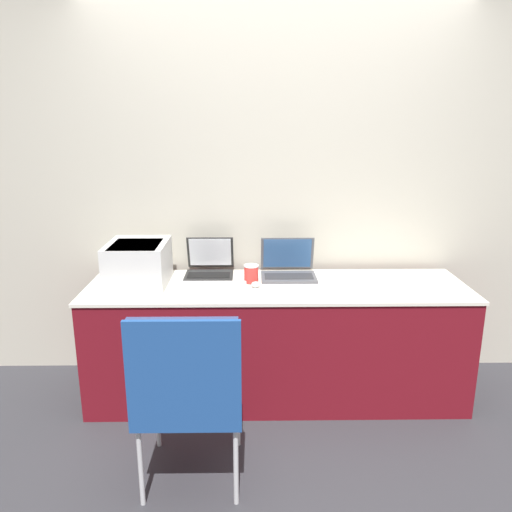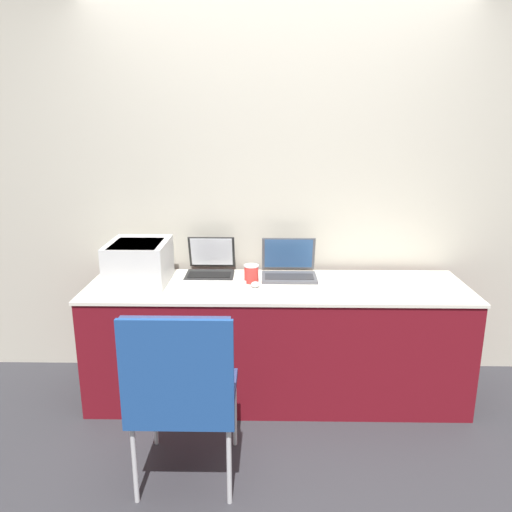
{
  "view_description": "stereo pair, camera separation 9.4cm",
  "coord_description": "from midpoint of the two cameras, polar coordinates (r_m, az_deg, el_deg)",
  "views": [
    {
      "loc": [
        -0.17,
        -2.65,
        1.76
      ],
      "look_at": [
        -0.13,
        0.35,
        0.94
      ],
      "focal_mm": 35.0,
      "sensor_mm": 36.0,
      "label": 1
    },
    {
      "loc": [
        -0.08,
        -2.65,
        1.76
      ],
      "look_at": [
        -0.13,
        0.35,
        0.94
      ],
      "focal_mm": 35.0,
      "sensor_mm": 36.0,
      "label": 2
    }
  ],
  "objects": [
    {
      "name": "ground_plane",
      "position": [
        3.18,
        1.71,
        -18.31
      ],
      "size": [
        14.0,
        14.0,
        0.0
      ],
      "primitive_type": "plane",
      "color": "#333338"
    },
    {
      "name": "printer",
      "position": [
        3.21,
        -14.14,
        -0.66
      ],
      "size": [
        0.36,
        0.43,
        0.27
      ],
      "color": "silver",
      "rests_on": "table"
    },
    {
      "name": "coffee_cup",
      "position": [
        3.17,
        -1.39,
        -2.04
      ],
      "size": [
        0.09,
        0.09,
        0.12
      ],
      "color": "red",
      "rests_on": "table"
    },
    {
      "name": "laptop_left",
      "position": [
        3.34,
        -6.14,
        -1.27
      ],
      "size": [
        0.31,
        0.32,
        0.24
      ],
      "color": "black",
      "rests_on": "table"
    },
    {
      "name": "table",
      "position": [
        3.28,
        1.52,
        -9.62
      ],
      "size": [
        2.38,
        0.66,
        0.76
      ],
      "color": "maroon",
      "rests_on": "ground_plane"
    },
    {
      "name": "external_keyboard",
      "position": [
        3.11,
        -5.87,
        -3.38
      ],
      "size": [
        0.42,
        0.13,
        0.02
      ],
      "color": "silver",
      "rests_on": "table"
    },
    {
      "name": "mouse",
      "position": [
        3.09,
        -0.89,
        -3.28
      ],
      "size": [
        0.06,
        0.05,
        0.04
      ],
      "color": "silver",
      "rests_on": "table"
    },
    {
      "name": "chair",
      "position": [
        2.4,
        -8.96,
        -14.43
      ],
      "size": [
        0.5,
        0.5,
        0.95
      ],
      "color": "navy",
      "rests_on": "ground_plane"
    },
    {
      "name": "wall_back",
      "position": [
        3.43,
        1.35,
        7.57
      ],
      "size": [
        8.0,
        0.05,
        2.6
      ],
      "color": "#B7B2A3",
      "rests_on": "ground_plane"
    },
    {
      "name": "laptop_right",
      "position": [
        3.3,
        2.88,
        -1.4
      ],
      "size": [
        0.36,
        0.3,
        0.24
      ],
      "color": "#4C4C51",
      "rests_on": "table"
    }
  ]
}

